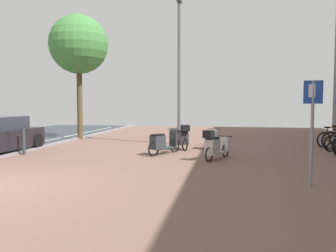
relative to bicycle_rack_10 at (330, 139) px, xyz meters
name	(u,v)px	position (x,y,z in m)	size (l,w,h in m)	color
ground	(50,191)	(-7.96, -8.52, -0.35)	(21.00, 40.00, 0.13)	#2A343B
bicycle_rack_10	(330,139)	(0.00, 0.00, 0.00)	(1.22, 0.56, 0.93)	black
scooter_near	(181,138)	(-6.09, -1.76, 0.13)	(1.05, 1.59, 1.02)	black
scooter_mid	(162,143)	(-6.56, -3.28, 0.08)	(0.95, 1.63, 0.85)	black
scooter_far	(214,146)	(-4.68, -4.08, 0.12)	(0.94, 1.54, 1.01)	black
scooter_extra	(211,139)	(-4.93, -1.30, 0.05)	(0.58, 1.84, 0.77)	black
parking_sign	(312,121)	(-2.47, -7.24, 1.12)	(0.40, 0.07, 2.32)	gray
lamp_post	(179,65)	(-6.37, -0.28, 3.18)	(0.20, 0.52, 6.37)	slate
street_tree	(79,45)	(-11.67, 1.12, 4.43)	(2.94, 2.94, 6.25)	brown
bollard_far	(24,141)	(-11.43, -4.12, 0.15)	(0.12, 0.12, 0.95)	#38383D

